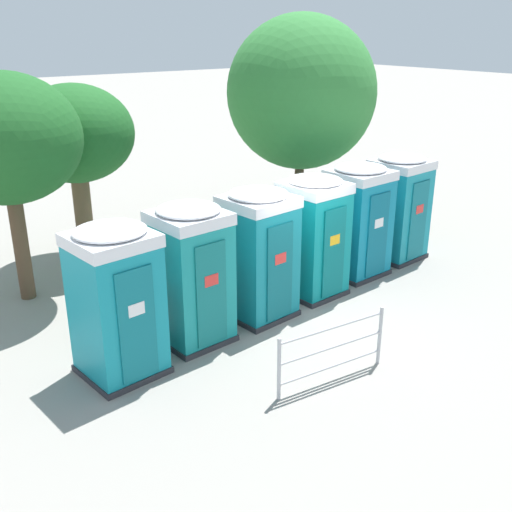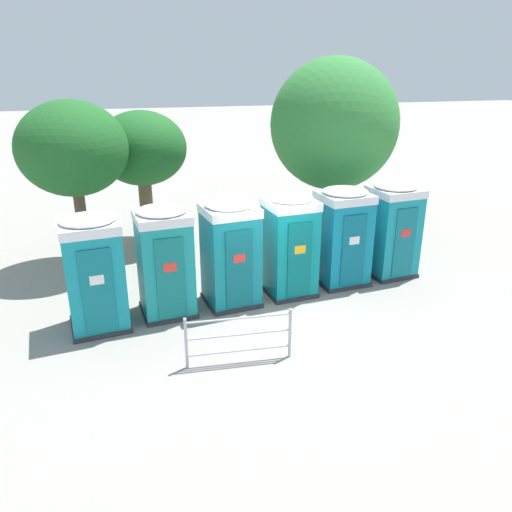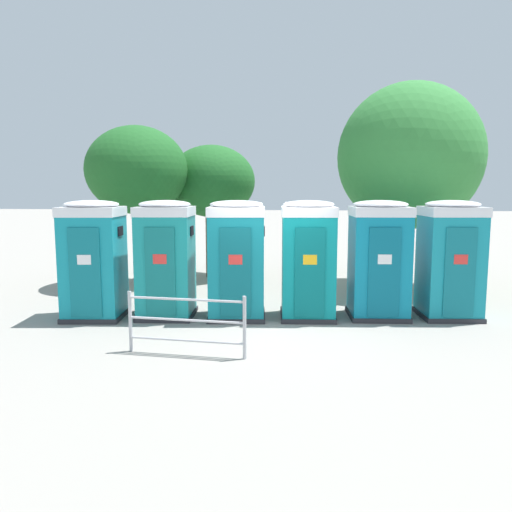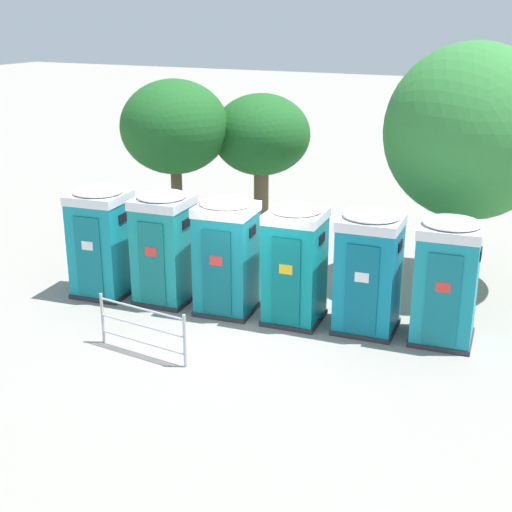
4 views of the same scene
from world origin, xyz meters
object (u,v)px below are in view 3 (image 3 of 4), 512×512
portapotty_3 (308,259)px  street_tree_2 (137,171)px  portapotty_4 (379,259)px  street_tree_1 (410,157)px  portapotty_0 (94,259)px  portapotty_5 (450,259)px  portapotty_2 (237,259)px  street_tree_0 (212,183)px  event_barrier (186,322)px  portapotty_1 (166,258)px

portapotty_3 → street_tree_2: bearing=145.9°
portapotty_4 → street_tree_1: street_tree_1 is taller
portapotty_0 → portapotty_4: same height
portapotty_0 → street_tree_1: 8.73m
portapotty_3 → portapotty_5: bearing=7.3°
portapotty_0 → portapotty_2: (3.04, 0.36, 0.00)m
portapotty_4 → street_tree_0: size_ratio=0.61×
portapotty_5 → event_barrier: (-5.03, -3.13, -0.72)m
portapotty_0 → street_tree_1: bearing=29.9°
portapotty_2 → street_tree_2: (-3.41, 3.50, 2.01)m
street_tree_1 → street_tree_2: (-7.65, -0.32, -0.37)m
portapotty_2 → event_barrier: portapotty_2 is taller
portapotty_0 → portapotty_2: 3.06m
portapotty_2 → street_tree_0: (-1.53, 4.96, 1.70)m
street_tree_2 → event_barrier: street_tree_2 is taller
portapotty_0 → portapotty_1: same height
portapotty_2 → street_tree_0: size_ratio=0.61×
portapotty_5 → street_tree_1: 4.06m
portapotty_2 → portapotty_3: (1.52, 0.16, 0.00)m
portapotty_1 → portapotty_3: (3.05, 0.25, 0.00)m
portapotty_0 → street_tree_0: 5.79m
portapotty_3 → portapotty_5: size_ratio=1.00×
street_tree_2 → portapotty_4: bearing=-25.8°
portapotty_2 → portapotty_3: bearing=6.0°
event_barrier → portapotty_4: bearing=40.2°
portapotty_2 → street_tree_1: (4.24, 3.83, 2.38)m
street_tree_1 → street_tree_2: size_ratio=1.24×
street_tree_1 → portapotty_4: bearing=-109.2°
street_tree_2 → portapotty_5: bearing=-20.3°
portapotty_3 → street_tree_1: street_tree_1 is taller
portapotty_5 → street_tree_2: (-7.98, 2.95, 2.01)m
portapotty_3 → event_barrier: (-1.99, -2.74, -0.72)m
portapotty_3 → portapotty_4: bearing=8.5°
portapotty_0 → portapotty_5: same height
portapotty_3 → event_barrier: 3.46m
portapotty_0 → street_tree_0: (1.51, 5.32, 1.70)m
portapotty_4 → portapotty_5: same height
portapotty_2 → portapotty_3: same height
portapotty_2 → portapotty_3: 1.53m
event_barrier → portapotty_1: bearing=113.2°
portapotty_2 → event_barrier: size_ratio=1.24×
portapotty_4 → street_tree_1: 4.35m
portapotty_2 → portapotty_1: bearing=-176.5°
portapotty_0 → portapotty_5: size_ratio=1.00×
portapotty_1 → event_barrier: portapotty_1 is taller
portapotty_0 → portapotty_2: bearing=6.7°
portapotty_3 → event_barrier: size_ratio=1.24×
street_tree_0 → street_tree_2: (-1.88, -1.46, 0.31)m
portapotty_5 → street_tree_0: street_tree_0 is taller
street_tree_0 → street_tree_1: size_ratio=0.73×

